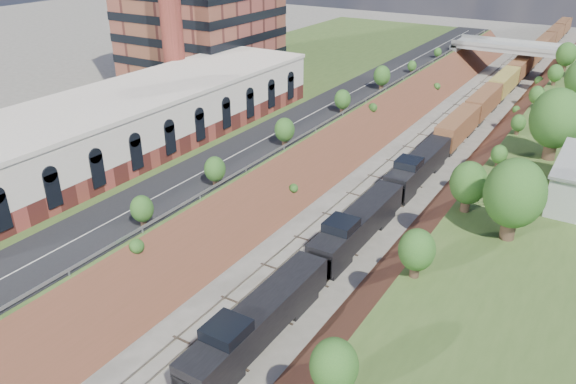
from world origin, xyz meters
name	(u,v)px	position (x,y,z in m)	size (l,w,h in m)	color
platform_left	(211,115)	(-33.00, 60.00, 2.50)	(44.00, 180.00, 5.00)	#3C5523
embankment_left	(331,157)	(-11.00, 60.00, 0.00)	(7.07, 180.00, 7.07)	brown
embankment_right	(486,191)	(11.00, 60.00, 0.00)	(7.07, 180.00, 7.07)	brown
rail_left_track	(385,168)	(-2.60, 60.00, 0.09)	(1.58, 180.00, 0.18)	gray
rail_right_track	(422,176)	(2.60, 60.00, 0.09)	(1.58, 180.00, 0.18)	gray
road	(305,118)	(-15.50, 60.00, 5.05)	(8.00, 180.00, 0.10)	black
guardrail	(329,120)	(-11.40, 59.80, 5.55)	(0.10, 171.00, 0.70)	#99999E
commercial_building	(126,122)	(-28.00, 38.00, 8.51)	(14.30, 62.30, 7.00)	brown
overpass	(510,54)	(0.00, 122.00, 4.92)	(24.50, 8.30, 7.40)	gray
tree_right_large	(515,194)	(17.00, 40.00, 9.38)	(5.25, 5.25, 7.61)	#473323
tree_left_crest	(106,229)	(-11.80, 20.00, 7.04)	(2.45, 2.45, 3.55)	#473323
freight_train	(503,83)	(2.60, 105.40, 2.53)	(2.88, 177.85, 4.55)	black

